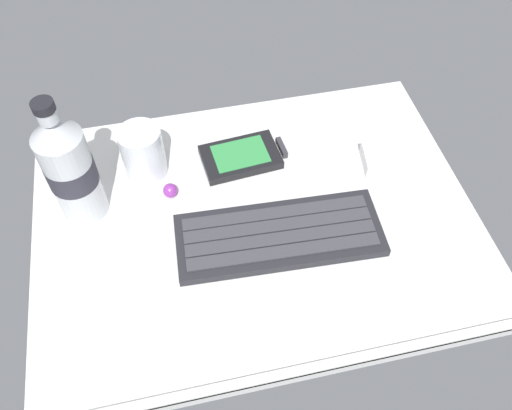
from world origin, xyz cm
name	(u,v)px	position (x,y,z in cm)	size (l,w,h in cm)	color
ground_plane	(256,222)	(0.00, -0.23, -0.99)	(64.00, 48.00, 2.80)	silver
keyboard	(279,235)	(2.43, -4.24, 0.81)	(29.52, 12.45, 1.70)	#232328
handheld_device	(244,156)	(0.66, 11.51, 0.73)	(13.27, 8.67, 1.50)	black
juice_cup	(143,154)	(-14.68, 12.35, 3.91)	(6.40, 6.40, 8.50)	silver
water_bottle	(70,168)	(-24.18, 7.00, 9.01)	(6.73, 6.73, 20.80)	silver
charger_block	(385,159)	(22.04, 5.86, 1.20)	(7.00, 5.60, 2.40)	white
trackball_mouse	(170,190)	(-11.64, 6.80, 1.10)	(2.20, 2.20, 2.20)	purple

